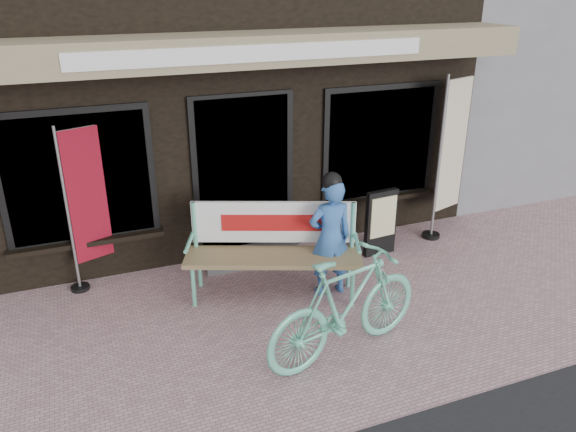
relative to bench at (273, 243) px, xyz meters
name	(u,v)px	position (x,y,z in m)	size (l,w,h in m)	color
ground	(301,331)	(-0.01, -0.90, -0.65)	(70.00, 70.00, 0.00)	#BB8E95
storefront	(186,11)	(-0.01, 4.07, 2.34)	(7.00, 6.77, 6.00)	black
neighbor_right_near	(561,11)	(8.49, 4.60, 2.15)	(10.00, 7.00, 5.60)	slate
bench	(273,243)	(0.00, 0.00, 0.00)	(2.09, 1.22, 1.11)	#67C9A8
person	(330,235)	(0.61, -0.25, 0.10)	(0.55, 0.38, 1.52)	#3264AF
bicycle	(346,306)	(0.24, -1.40, -0.09)	(0.52, 1.86, 1.11)	#67C9A8
nobori_red	(85,205)	(-1.99, 0.96, 0.40)	(0.60, 0.33, 2.03)	gray
nobori_cream	(450,155)	(2.88, 0.67, 0.56)	(0.69, 0.34, 2.34)	gray
menu_stand	(381,222)	(1.68, 0.41, -0.18)	(0.47, 0.14, 0.92)	black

